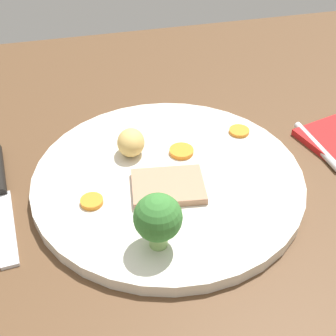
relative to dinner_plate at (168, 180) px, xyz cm
name	(u,v)px	position (x,y,z in cm)	size (l,w,h in cm)	color
dining_table	(199,195)	(-3.48, 0.64, -2.50)	(120.00, 84.00, 3.60)	brown
dinner_plate	(168,180)	(0.00, 0.00, 0.00)	(29.51, 29.51, 1.40)	silver
meat_slice_main	(168,186)	(0.53, 2.22, 1.10)	(7.50, 5.59, 0.80)	tan
roast_potato_left	(131,142)	(3.16, -4.77, 2.23)	(3.71, 3.11, 3.06)	#D8B260
carrot_coin_front	(181,151)	(-2.43, -3.44, 0.96)	(2.79, 2.79, 0.52)	orange
carrot_coin_back	(92,201)	(8.54, 2.45, 0.95)	(2.33, 2.33, 0.50)	orange
carrot_coin_side	(239,131)	(-10.30, -5.73, 0.91)	(2.45, 2.45, 0.41)	orange
broccoli_floret	(158,219)	(3.20, 9.41, 4.08)	(4.42, 4.42, 5.75)	#8CB766
fork	(333,163)	(-19.26, 1.32, -0.31)	(2.55, 15.31, 0.90)	silver
knife	(1,189)	(17.80, -3.05, -0.25)	(3.18, 18.55, 1.20)	black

